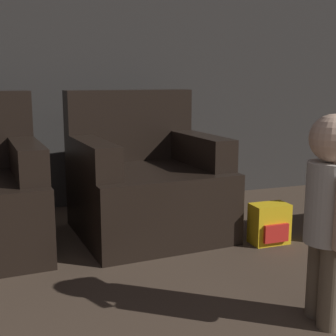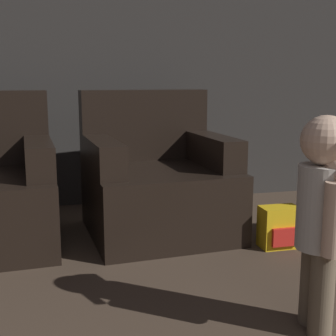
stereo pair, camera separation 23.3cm
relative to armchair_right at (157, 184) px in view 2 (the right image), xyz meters
name	(u,v)px [view 2 (the right image)]	position (x,y,z in m)	size (l,w,h in m)	color
wall_back	(111,40)	(-0.18, 0.83, 0.98)	(8.40, 0.05, 2.60)	#33302D
armchair_right	(157,184)	(0.00, 0.00, 0.00)	(0.95, 0.94, 0.93)	black
person_toddler	(323,208)	(0.35, -1.40, 0.19)	(0.19, 0.34, 0.87)	brown
toy_backpack	(279,227)	(0.65, -0.48, -0.20)	(0.23, 0.16, 0.25)	yellow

